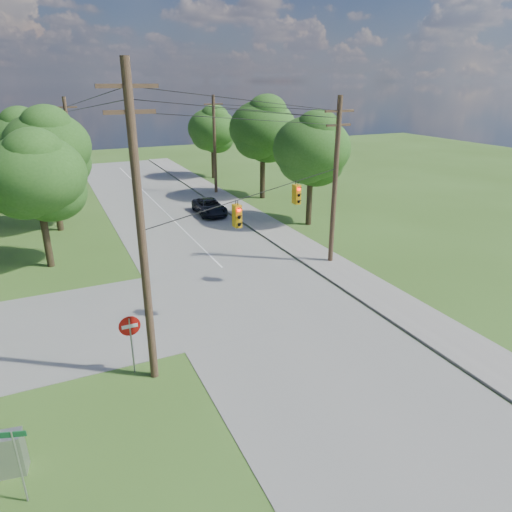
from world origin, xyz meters
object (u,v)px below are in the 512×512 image
pole_ne (335,180)px  pole_north_w (72,153)px  pole_sw (141,230)px  control_cabinet (11,453)px  pole_north_e (215,144)px  do_not_enter_sign (130,332)px  car_main_north (210,207)px

pole_ne → pole_north_w: bearing=122.3°
pole_sw → control_cabinet: pole_sw is taller
pole_north_e → do_not_enter_sign: bearing=-116.1°
pole_north_e → control_cabinet: (-18.55, -32.67, -4.42)m
control_cabinet → do_not_enter_sign: 5.81m
pole_north_w → pole_sw: bearing=-89.2°
pole_ne → car_main_north: bearing=103.3°
pole_north_w → control_cabinet: size_ratio=7.00×
pole_sw → do_not_enter_sign: 4.45m
pole_ne → control_cabinet: pole_ne is taller
pole_sw → car_main_north: bearing=65.3°
car_main_north → control_cabinet: bearing=-118.9°
pole_ne → control_cabinet: size_ratio=7.35×
control_cabinet → pole_ne: bearing=38.9°
pole_ne → car_main_north: 15.53m
pole_north_e → pole_north_w: size_ratio=1.00×
do_not_enter_sign → pole_sw: bearing=-40.3°
pole_ne → control_cabinet: bearing=-150.1°
control_cabinet → do_not_enter_sign: do_not_enter_sign is taller
pole_north_w → control_cabinet: (-4.65, -32.67, -4.42)m
pole_sw → pole_north_w: (-0.40, 29.60, -1.10)m
pole_ne → do_not_enter_sign: size_ratio=4.05×
pole_ne → pole_north_e: pole_ne is taller
pole_sw → pole_north_e: bearing=65.5°
control_cabinet → pole_north_w: bearing=90.9°
car_main_north → do_not_enter_sign: bearing=-114.6°
car_main_north → pole_north_e: bearing=68.2°
pole_north_e → control_cabinet: size_ratio=7.00×
pole_ne → pole_north_e: size_ratio=1.05×
pole_north_w → control_cabinet: bearing=-98.1°
pole_north_e → car_main_north: (-3.40, -7.61, -4.42)m
pole_sw → pole_north_e: (13.50, 29.60, -1.10)m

